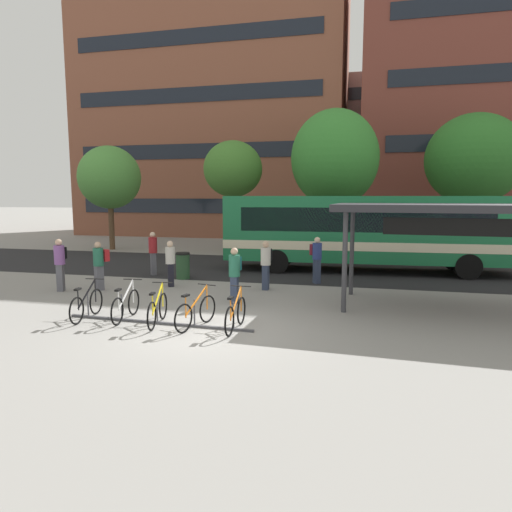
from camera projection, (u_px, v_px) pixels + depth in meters
The scene contains 24 objects.
ground at pixel (207, 330), 10.84m from camera, with size 200.00×200.00×0.00m, color gray.
bus_lane_asphalt at pixel (280, 268), 20.13m from camera, with size 80.00×7.20×0.01m, color #232326.
city_bus at pixel (370, 230), 19.01m from camera, with size 12.12×3.10×3.20m.
bike_rack at pixel (157, 320), 11.37m from camera, with size 5.07×0.33×0.70m.
parked_bicycle_black_0 at pixel (87, 305), 11.78m from camera, with size 0.52×1.72×0.99m.
parked_bicycle_white_1 at pixel (126, 305), 11.71m from camera, with size 0.52×1.72×0.99m.
parked_bicycle_yellow_2 at pixel (158, 310), 11.27m from camera, with size 0.52×1.71×0.99m.
parked_bicycle_orange_3 at pixel (196, 312), 11.03m from camera, with size 0.61×1.68×0.99m.
parked_bicycle_orange_4 at pixel (236, 314), 10.81m from camera, with size 0.52×1.72×0.99m.
transit_shelter at pixel (450, 211), 12.50m from camera, with size 6.41×3.52×2.98m.
commuter_maroon_pack_0 at pixel (317, 257), 16.55m from camera, with size 0.54×0.61×1.72m.
commuter_teal_pack_1 at pixel (235, 271), 13.46m from camera, with size 0.35×0.53×1.69m.
commuter_maroon_pack_2 at pixel (170, 260), 16.01m from camera, with size 0.52×0.61×1.64m.
commuter_black_pack_3 at pixel (266, 262), 15.45m from camera, with size 0.36×0.54×1.68m.
commuter_black_pack_4 at pixel (60, 261), 15.23m from camera, with size 0.45×0.59×1.78m.
commuter_red_pack_5 at pixel (99, 262), 15.36m from camera, with size 0.52×0.60×1.67m.
commuter_grey_pack_6 at pixel (153, 250), 18.32m from camera, with size 0.56×0.60×1.76m.
trash_bin at pixel (183, 266), 17.52m from camera, with size 0.55×0.55×1.03m.
street_tree_0 at pixel (474, 159), 24.38m from camera, with size 5.09×5.09×7.61m.
street_tree_1 at pixel (109, 178), 26.69m from camera, with size 3.65×3.65×6.13m.
street_tree_2 at pixel (335, 158), 24.56m from camera, with size 4.75×4.75×7.86m.
street_tree_3 at pixel (233, 169), 25.56m from camera, with size 3.33×3.33×6.30m.
building_left_wing at pixel (217, 113), 38.54m from camera, with size 21.45×10.96×20.41m.
building_centre_block at pixel (332, 158), 47.55m from camera, with size 19.40×11.13×14.33m.
Camera 1 is at (3.58, -9.96, 3.20)m, focal length 31.69 mm.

